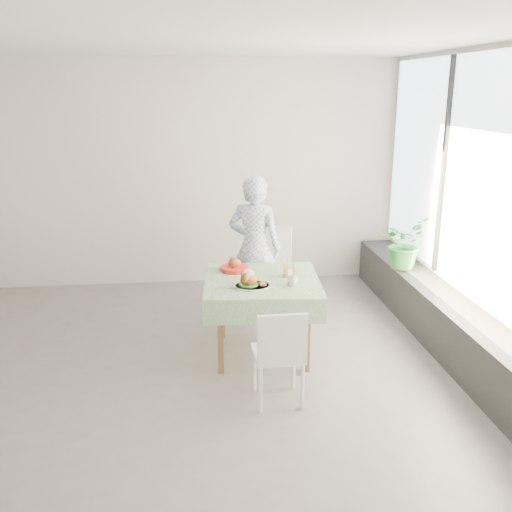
{
  "coord_description": "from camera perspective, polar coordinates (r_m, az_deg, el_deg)",
  "views": [
    {
      "loc": [
        0.38,
        -4.64,
        2.43
      ],
      "look_at": [
        0.96,
        0.33,
        0.95
      ],
      "focal_mm": 40.0,
      "sensor_mm": 36.0,
      "label": 1
    }
  ],
  "objects": [
    {
      "name": "ceiling",
      "position": [
        4.67,
        -12.11,
        20.66
      ],
      "size": [
        6.0,
        6.0,
        0.0
      ],
      "primitive_type": "plane",
      "rotation": [
        3.14,
        0.0,
        0.0
      ],
      "color": "white",
      "rests_on": "ground"
    },
    {
      "name": "juice_cup_orange",
      "position": [
        5.3,
        3.13,
        -1.52
      ],
      "size": [
        0.08,
        0.08,
        0.24
      ],
      "color": "white",
      "rests_on": "cafe_table"
    },
    {
      "name": "second_dish",
      "position": [
        5.48,
        -2.15,
        -1.1
      ],
      "size": [
        0.27,
        0.27,
        0.13
      ],
      "color": "red",
      "rests_on": "cafe_table"
    },
    {
      "name": "cafe_table",
      "position": [
        5.34,
        0.6,
        -5.21
      ],
      "size": [
        1.12,
        1.12,
        0.74
      ],
      "color": "brown",
      "rests_on": "ground"
    },
    {
      "name": "window_pane",
      "position": [
        5.37,
        22.4,
        6.87
      ],
      "size": [
        0.01,
        4.8,
        2.18
      ],
      "primitive_type": "cube",
      "color": "#D1E0F9",
      "rests_on": "ground"
    },
    {
      "name": "wall_front",
      "position": [
        2.4,
        -15.27,
        -9.5
      ],
      "size": [
        6.0,
        0.02,
        2.8
      ],
      "primitive_type": "cube",
      "color": "beige",
      "rests_on": "ground"
    },
    {
      "name": "potted_plant",
      "position": [
        6.51,
        14.54,
        1.28
      ],
      "size": [
        0.68,
        0.68,
        0.58
      ],
      "primitive_type": "imported",
      "rotation": [
        0.0,
        0.0,
        0.79
      ],
      "color": "#27752E",
      "rests_on": "window_ledge"
    },
    {
      "name": "wall_right",
      "position": [
        5.43,
        22.39,
        4.27
      ],
      "size": [
        0.02,
        5.0,
        2.8
      ],
      "primitive_type": "cube",
      "color": "beige",
      "rests_on": "ground"
    },
    {
      "name": "diner",
      "position": [
        6.1,
        -0.13,
        0.82
      ],
      "size": [
        0.68,
        0.57,
        1.58
      ],
      "primitive_type": "imported",
      "rotation": [
        0.0,
        0.0,
        2.75
      ],
      "color": "#809ACD",
      "rests_on": "ground"
    },
    {
      "name": "chair_far",
      "position": [
        6.22,
        1.09,
        -3.54
      ],
      "size": [
        0.59,
        0.59,
        0.99
      ],
      "color": "white",
      "rests_on": "ground"
    },
    {
      "name": "chair_near",
      "position": [
        4.64,
        2.22,
        -11.58
      ],
      "size": [
        0.39,
        0.39,
        0.81
      ],
      "color": "white",
      "rests_on": "ground"
    },
    {
      "name": "window_ledge",
      "position": [
        5.67,
        19.34,
        -7.15
      ],
      "size": [
        0.4,
        4.8,
        0.5
      ],
      "primitive_type": "cube",
      "color": "black",
      "rests_on": "ground"
    },
    {
      "name": "main_dish",
      "position": [
        5.02,
        -0.57,
        -2.56
      ],
      "size": [
        0.32,
        0.32,
        0.16
      ],
      "color": "white",
      "rests_on": "cafe_table"
    },
    {
      "name": "juice_cup_lemonade",
      "position": [
        5.08,
        3.71,
        -2.28
      ],
      "size": [
        0.09,
        0.09,
        0.25
      ],
      "color": "white",
      "rests_on": "cafe_table"
    },
    {
      "name": "wall_back",
      "position": [
        7.22,
        -9.74,
        8.0
      ],
      "size": [
        6.0,
        0.02,
        2.8
      ],
      "primitive_type": "cube",
      "color": "beige",
      "rests_on": "ground"
    },
    {
      "name": "floor",
      "position": [
        5.25,
        -10.27,
        -11.41
      ],
      "size": [
        6.0,
        6.0,
        0.0
      ],
      "primitive_type": "plane",
      "color": "#595755",
      "rests_on": "ground"
    }
  ]
}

